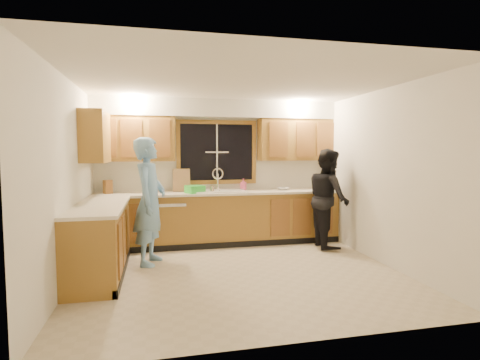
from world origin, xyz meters
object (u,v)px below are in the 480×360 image
soap_bottle (243,184)px  bowl (283,189)px  stove (93,252)px  woman (328,198)px  dish_crate (195,189)px  man (150,201)px  knife_block (108,187)px  sink (220,195)px  dishwasher (170,223)px

soap_bottle → bowl: (0.70, -0.16, -0.08)m
stove → bowl: 3.52m
stove → woman: (3.56, 1.26, 0.38)m
dish_crate → bowl: 1.61m
stove → man: size_ratio=0.50×
knife_block → bowl: (3.01, -0.07, -0.09)m
sink → bowl: size_ratio=4.15×
sink → stove: bearing=-134.6°
stove → woman: bearing=19.4°
dishwasher → knife_block: bearing=174.1°
dish_crate → soap_bottle: size_ratio=1.28×
man → knife_block: (-0.69, 1.00, 0.13)m
bowl → woman: bearing=-43.9°
stove → knife_block: (-0.05, 1.91, 0.58)m
stove → woman: 3.80m
dish_crate → bowl: (1.60, 0.14, -0.04)m
bowl → dishwasher: bearing=-179.2°
dishwasher → stove: bearing=-117.7°
soap_bottle → sink: bearing=-159.2°
woman → soap_bottle: woman is taller
man → knife_block: man is taller
sink → stove: size_ratio=0.96×
soap_bottle → stove: bearing=-138.5°
stove → dish_crate: size_ratio=3.37×
woman → stove: bearing=115.3°
dish_crate → bowl: size_ratio=1.29×
dish_crate → soap_bottle: 0.95m
knife_block → dishwasher: bearing=-42.8°
dishwasher → woman: 2.71m
stove → man: bearing=55.0°
dishwasher → woman: woman is taller
stove → soap_bottle: soap_bottle is taller
knife_block → soap_bottle: size_ratio=1.07×
stove → dish_crate: dish_crate is taller
dish_crate → stove: bearing=-128.7°
man → knife_block: bearing=50.3°
stove → dishwasher: bearing=62.3°
woman → sink: bearing=78.1°
soap_bottle → bowl: soap_bottle is taller
sink → dish_crate: bearing=-163.8°
knife_block → soap_bottle: (2.31, 0.09, -0.01)m
sink → woman: 1.85m
sink → man: man is taller
knife_block → soap_bottle: bearing=-34.8°
sink → soap_bottle: 0.52m
soap_bottle → bowl: 0.72m
bowl → sink: bearing=-179.3°
sink → knife_block: 1.86m
sink → soap_bottle: sink is taller
dishwasher → bowl: size_ratio=3.96×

